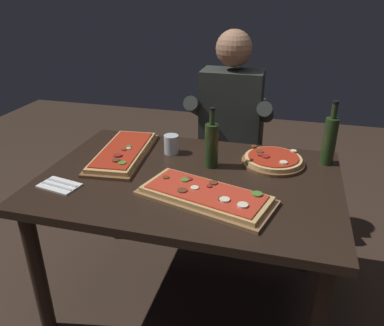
% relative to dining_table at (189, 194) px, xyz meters
% --- Properties ---
extents(ground_plane, '(6.40, 6.40, 0.00)m').
position_rel_dining_table_xyz_m(ground_plane, '(0.00, 0.00, -0.64)').
color(ground_plane, '#38281E').
extents(dining_table, '(1.40, 0.96, 0.74)m').
position_rel_dining_table_xyz_m(dining_table, '(0.00, 0.00, 0.00)').
color(dining_table, black).
rests_on(dining_table, ground_plane).
extents(pizza_rectangular_front, '(0.62, 0.40, 0.05)m').
position_rel_dining_table_xyz_m(pizza_rectangular_front, '(0.12, -0.18, 0.12)').
color(pizza_rectangular_front, olive).
rests_on(pizza_rectangular_front, dining_table).
extents(pizza_rectangular_left, '(0.30, 0.59, 0.05)m').
position_rel_dining_table_xyz_m(pizza_rectangular_left, '(-0.40, 0.15, 0.11)').
color(pizza_rectangular_left, brown).
rests_on(pizza_rectangular_left, dining_table).
extents(pizza_round_far, '(0.32, 0.32, 0.05)m').
position_rel_dining_table_xyz_m(pizza_round_far, '(0.37, 0.25, 0.11)').
color(pizza_round_far, brown).
rests_on(pizza_round_far, dining_table).
extents(wine_bottle_dark, '(0.07, 0.07, 0.30)m').
position_rel_dining_table_xyz_m(wine_bottle_dark, '(0.07, 0.14, 0.21)').
color(wine_bottle_dark, '#233819').
rests_on(wine_bottle_dark, dining_table).
extents(oil_bottle_amber, '(0.07, 0.07, 0.33)m').
position_rel_dining_table_xyz_m(oil_bottle_amber, '(0.63, 0.32, 0.23)').
color(oil_bottle_amber, '#233819').
rests_on(oil_bottle_amber, dining_table).
extents(tumbler_near_camera, '(0.08, 0.08, 0.10)m').
position_rel_dining_table_xyz_m(tumbler_near_camera, '(-0.17, 0.25, 0.15)').
color(tumbler_near_camera, silver).
rests_on(tumbler_near_camera, dining_table).
extents(napkin_cutlery_set, '(0.20, 0.14, 0.01)m').
position_rel_dining_table_xyz_m(napkin_cutlery_set, '(-0.54, -0.24, 0.10)').
color(napkin_cutlery_set, white).
rests_on(napkin_cutlery_set, dining_table).
extents(diner_chair, '(0.44, 0.44, 0.87)m').
position_rel_dining_table_xyz_m(diner_chair, '(0.06, 0.86, -0.16)').
color(diner_chair, '#3D2B1E').
rests_on(diner_chair, ground_plane).
extents(seated_diner, '(0.53, 0.41, 1.33)m').
position_rel_dining_table_xyz_m(seated_diner, '(0.06, 0.74, 0.10)').
color(seated_diner, '#23232D').
rests_on(seated_diner, ground_plane).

